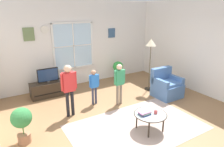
{
  "coord_description": "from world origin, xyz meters",
  "views": [
    {
      "loc": [
        -2.73,
        -3.48,
        2.62
      ],
      "look_at": [
        -0.27,
        0.57,
        1.1
      ],
      "focal_mm": 32.51,
      "sensor_mm": 36.0,
      "label": 1
    }
  ],
  "objects_px": {
    "potted_plant_by_window": "(118,69)",
    "floor_lamp": "(151,48)",
    "cup": "(156,112)",
    "person_red_shirt": "(69,85)",
    "person_green_shirt": "(119,80)",
    "armchair": "(166,86)",
    "remote_near_books": "(142,112)",
    "tv_stand": "(49,89)",
    "television": "(48,75)",
    "book_stack": "(145,113)",
    "coffee_table": "(150,115)",
    "person_blue_shirt": "(94,83)",
    "potted_plant_corner": "(22,121)"
  },
  "relations": [
    {
      "from": "television",
      "to": "person_blue_shirt",
      "type": "relative_size",
      "value": 0.62
    },
    {
      "from": "potted_plant_by_window",
      "to": "tv_stand",
      "type": "bearing_deg",
      "value": -177.8
    },
    {
      "from": "book_stack",
      "to": "person_red_shirt",
      "type": "distance_m",
      "value": 1.94
    },
    {
      "from": "book_stack",
      "to": "floor_lamp",
      "type": "height_order",
      "value": "floor_lamp"
    },
    {
      "from": "television",
      "to": "person_green_shirt",
      "type": "relative_size",
      "value": 0.53
    },
    {
      "from": "tv_stand",
      "to": "television",
      "type": "relative_size",
      "value": 1.77
    },
    {
      "from": "armchair",
      "to": "potted_plant_corner",
      "type": "height_order",
      "value": "armchair"
    },
    {
      "from": "person_red_shirt",
      "to": "person_blue_shirt",
      "type": "relative_size",
      "value": 1.32
    },
    {
      "from": "tv_stand",
      "to": "floor_lamp",
      "type": "height_order",
      "value": "floor_lamp"
    },
    {
      "from": "book_stack",
      "to": "person_green_shirt",
      "type": "distance_m",
      "value": 1.45
    },
    {
      "from": "coffee_table",
      "to": "potted_plant_by_window",
      "type": "bearing_deg",
      "value": 69.39
    },
    {
      "from": "person_red_shirt",
      "to": "floor_lamp",
      "type": "distance_m",
      "value": 2.97
    },
    {
      "from": "television",
      "to": "person_blue_shirt",
      "type": "bearing_deg",
      "value": -52.57
    },
    {
      "from": "television",
      "to": "potted_plant_corner",
      "type": "height_order",
      "value": "television"
    },
    {
      "from": "person_green_shirt",
      "to": "armchair",
      "type": "bearing_deg",
      "value": -10.48
    },
    {
      "from": "cup",
      "to": "floor_lamp",
      "type": "xyz_separation_m",
      "value": [
        1.48,
        1.92,
        0.99
      ]
    },
    {
      "from": "person_red_shirt",
      "to": "person_green_shirt",
      "type": "xyz_separation_m",
      "value": [
        1.42,
        -0.09,
        -0.1
      ]
    },
    {
      "from": "floor_lamp",
      "to": "person_green_shirt",
      "type": "bearing_deg",
      "value": -164.04
    },
    {
      "from": "remote_near_books",
      "to": "person_red_shirt",
      "type": "height_order",
      "value": "person_red_shirt"
    },
    {
      "from": "television",
      "to": "coffee_table",
      "type": "distance_m",
      "value": 3.39
    },
    {
      "from": "person_green_shirt",
      "to": "tv_stand",
      "type": "bearing_deg",
      "value": 133.67
    },
    {
      "from": "tv_stand",
      "to": "remote_near_books",
      "type": "xyz_separation_m",
      "value": [
        1.33,
        -2.91,
        0.19
      ]
    },
    {
      "from": "cup",
      "to": "person_red_shirt",
      "type": "distance_m",
      "value": 2.16
    },
    {
      "from": "potted_plant_by_window",
      "to": "floor_lamp",
      "type": "distance_m",
      "value": 1.67
    },
    {
      "from": "remote_near_books",
      "to": "armchair",
      "type": "bearing_deg",
      "value": 29.51
    },
    {
      "from": "tv_stand",
      "to": "coffee_table",
      "type": "xyz_separation_m",
      "value": [
        1.43,
        -3.07,
        0.15
      ]
    },
    {
      "from": "book_stack",
      "to": "potted_plant_by_window",
      "type": "relative_size",
      "value": 0.37
    },
    {
      "from": "coffee_table",
      "to": "person_red_shirt",
      "type": "xyz_separation_m",
      "value": [
        -1.3,
        1.54,
        0.47
      ]
    },
    {
      "from": "potted_plant_corner",
      "to": "remote_near_books",
      "type": "bearing_deg",
      "value": -18.96
    },
    {
      "from": "book_stack",
      "to": "person_blue_shirt",
      "type": "distance_m",
      "value": 1.82
    },
    {
      "from": "book_stack",
      "to": "potted_plant_by_window",
      "type": "bearing_deg",
      "value": 67.12
    },
    {
      "from": "tv_stand",
      "to": "person_red_shirt",
      "type": "distance_m",
      "value": 1.65
    },
    {
      "from": "book_stack",
      "to": "person_blue_shirt",
      "type": "relative_size",
      "value": 0.27
    },
    {
      "from": "armchair",
      "to": "potted_plant_by_window",
      "type": "height_order",
      "value": "armchair"
    },
    {
      "from": "potted_plant_by_window",
      "to": "floor_lamp",
      "type": "bearing_deg",
      "value": -72.97
    },
    {
      "from": "book_stack",
      "to": "potted_plant_corner",
      "type": "bearing_deg",
      "value": 158.64
    },
    {
      "from": "person_red_shirt",
      "to": "potted_plant_corner",
      "type": "distance_m",
      "value": 1.37
    },
    {
      "from": "remote_near_books",
      "to": "person_green_shirt",
      "type": "xyz_separation_m",
      "value": [
        0.22,
        1.29,
        0.33
      ]
    },
    {
      "from": "armchair",
      "to": "remote_near_books",
      "type": "height_order",
      "value": "armchair"
    },
    {
      "from": "armchair",
      "to": "cup",
      "type": "relative_size",
      "value": 10.6
    },
    {
      "from": "person_red_shirt",
      "to": "potted_plant_corner",
      "type": "relative_size",
      "value": 1.73
    },
    {
      "from": "cup",
      "to": "person_green_shirt",
      "type": "distance_m",
      "value": 1.53
    },
    {
      "from": "remote_near_books",
      "to": "potted_plant_by_window",
      "type": "relative_size",
      "value": 0.19
    },
    {
      "from": "armchair",
      "to": "coffee_table",
      "type": "height_order",
      "value": "armchair"
    },
    {
      "from": "coffee_table",
      "to": "floor_lamp",
      "type": "xyz_separation_m",
      "value": [
        1.59,
        1.87,
        1.05
      ]
    },
    {
      "from": "tv_stand",
      "to": "potted_plant_corner",
      "type": "distance_m",
      "value": 2.36
    },
    {
      "from": "person_green_shirt",
      "to": "potted_plant_by_window",
      "type": "xyz_separation_m",
      "value": [
        1.07,
        1.72,
        -0.28
      ]
    },
    {
      "from": "coffee_table",
      "to": "floor_lamp",
      "type": "height_order",
      "value": "floor_lamp"
    },
    {
      "from": "cup",
      "to": "person_green_shirt",
      "type": "xyz_separation_m",
      "value": [
        0.01,
        1.5,
        0.3
      ]
    },
    {
      "from": "television",
      "to": "potted_plant_by_window",
      "type": "bearing_deg",
      "value": 2.26
    }
  ]
}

